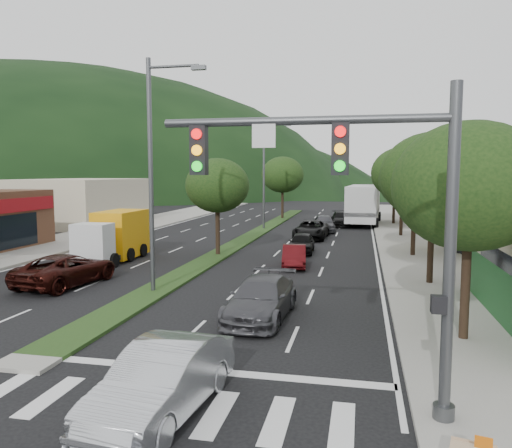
% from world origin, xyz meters
% --- Properties ---
extents(ground, '(160.00, 160.00, 0.00)m').
position_xyz_m(ground, '(0.00, 0.00, 0.00)').
color(ground, black).
rests_on(ground, ground).
extents(sidewalk_right, '(5.00, 90.00, 0.15)m').
position_xyz_m(sidewalk_right, '(12.50, 25.00, 0.07)').
color(sidewalk_right, gray).
rests_on(sidewalk_right, ground).
extents(sidewalk_left, '(6.00, 90.00, 0.15)m').
position_xyz_m(sidewalk_left, '(-13.00, 25.00, 0.07)').
color(sidewalk_left, gray).
rests_on(sidewalk_left, ground).
extents(median, '(1.60, 56.00, 0.12)m').
position_xyz_m(median, '(0.00, 28.00, 0.06)').
color(median, '#1D3714').
rests_on(median, ground).
extents(traffic_signal, '(6.12, 0.40, 7.00)m').
position_xyz_m(traffic_signal, '(9.03, -1.54, 4.65)').
color(traffic_signal, '#47494C').
rests_on(traffic_signal, ground).
extents(bldg_left_far, '(9.00, 14.00, 4.60)m').
position_xyz_m(bldg_left_far, '(-19.00, 34.00, 2.30)').
color(bldg_left_far, '#B5A890').
rests_on(bldg_left_far, ground).
extents(bldg_right_far, '(10.00, 16.00, 5.20)m').
position_xyz_m(bldg_right_far, '(19.50, 44.00, 2.60)').
color(bldg_right_far, '#B5A890').
rests_on(bldg_right_far, ground).
extents(hill_far, '(176.00, 132.00, 82.00)m').
position_xyz_m(hill_far, '(-80.00, 110.00, 0.00)').
color(hill_far, black).
rests_on(hill_far, ground).
extents(tree_r_a, '(4.60, 4.60, 6.63)m').
position_xyz_m(tree_r_a, '(12.00, 4.00, 4.82)').
color(tree_r_a, black).
rests_on(tree_r_a, sidewalk_right).
extents(tree_r_b, '(4.80, 4.80, 6.94)m').
position_xyz_m(tree_r_b, '(12.00, 12.00, 5.04)').
color(tree_r_b, black).
rests_on(tree_r_b, sidewalk_right).
extents(tree_r_c, '(4.40, 4.40, 6.48)m').
position_xyz_m(tree_r_c, '(12.00, 20.00, 4.75)').
color(tree_r_c, black).
rests_on(tree_r_c, sidewalk_right).
extents(tree_r_d, '(5.00, 5.00, 7.17)m').
position_xyz_m(tree_r_d, '(12.00, 30.00, 5.18)').
color(tree_r_d, black).
rests_on(tree_r_d, sidewalk_right).
extents(tree_r_e, '(4.60, 4.60, 6.71)m').
position_xyz_m(tree_r_e, '(12.00, 40.00, 4.89)').
color(tree_r_e, black).
rests_on(tree_r_e, sidewalk_right).
extents(tree_med_near, '(4.00, 4.00, 6.02)m').
position_xyz_m(tree_med_near, '(0.00, 18.00, 4.43)').
color(tree_med_near, black).
rests_on(tree_med_near, median).
extents(tree_med_far, '(4.80, 4.80, 6.94)m').
position_xyz_m(tree_med_far, '(0.00, 44.00, 5.01)').
color(tree_med_far, black).
rests_on(tree_med_far, median).
extents(streetlight_near, '(2.60, 0.25, 10.00)m').
position_xyz_m(streetlight_near, '(0.21, 8.00, 5.58)').
color(streetlight_near, '#47494C').
rests_on(streetlight_near, ground).
extents(streetlight_mid, '(2.60, 0.25, 10.00)m').
position_xyz_m(streetlight_mid, '(0.21, 33.00, 5.58)').
color(streetlight_mid, '#47494C').
rests_on(streetlight_mid, ground).
extents(sedan_silver, '(2.06, 4.78, 1.53)m').
position_xyz_m(sedan_silver, '(4.72, -2.24, 0.76)').
color(sedan_silver, '#B7BABF').
rests_on(sedan_silver, ground).
extents(suv_maroon, '(3.15, 5.59, 1.48)m').
position_xyz_m(suv_maroon, '(-4.57, 8.60, 0.74)').
color(suv_maroon, black).
rests_on(suv_maroon, ground).
extents(car_queue_a, '(1.71, 3.90, 1.31)m').
position_xyz_m(car_queue_a, '(5.04, 20.30, 0.65)').
color(car_queue_a, black).
rests_on(car_queue_a, ground).
extents(car_queue_b, '(2.22, 5.04, 1.44)m').
position_xyz_m(car_queue_b, '(5.37, 5.26, 0.72)').
color(car_queue_b, '#47474C').
rests_on(car_queue_b, ground).
extents(car_queue_c, '(1.70, 3.77, 1.20)m').
position_xyz_m(car_queue_c, '(5.22, 15.30, 0.60)').
color(car_queue_c, '#4B0C0F').
rests_on(car_queue_c, ground).
extents(car_queue_d, '(2.60, 5.31, 1.45)m').
position_xyz_m(car_queue_d, '(4.94, 27.40, 0.73)').
color(car_queue_d, black).
rests_on(car_queue_d, ground).
extents(car_queue_e, '(2.43, 4.73, 1.54)m').
position_xyz_m(car_queue_e, '(5.57, 32.40, 0.77)').
color(car_queue_e, '#47474C').
rests_on(car_queue_e, ground).
extents(car_queue_f, '(2.52, 5.07, 1.42)m').
position_xyz_m(car_queue_f, '(6.95, 37.40, 0.71)').
color(car_queue_f, black).
rests_on(car_queue_f, ground).
extents(box_truck, '(2.36, 5.94, 2.92)m').
position_xyz_m(box_truck, '(-5.53, 15.19, 1.38)').
color(box_truck, silver).
rests_on(box_truck, ground).
extents(motorhome, '(3.79, 10.42, 3.93)m').
position_xyz_m(motorhome, '(9.00, 39.64, 2.10)').
color(motorhome, silver).
rests_on(motorhome, ground).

